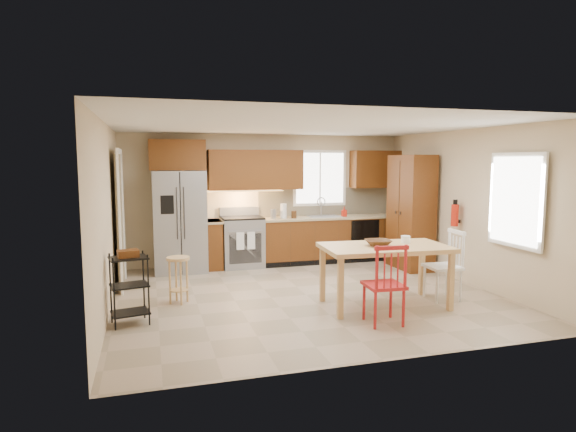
% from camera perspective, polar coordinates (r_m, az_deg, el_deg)
% --- Properties ---
extents(floor, '(5.50, 5.50, 0.00)m').
position_cam_1_polar(floor, '(7.29, 2.17, -9.32)').
color(floor, gray).
rests_on(floor, ground).
extents(ceiling, '(5.50, 5.00, 0.02)m').
position_cam_1_polar(ceiling, '(7.03, 2.26, 10.68)').
color(ceiling, silver).
rests_on(ceiling, ground).
extents(wall_back, '(5.50, 0.02, 2.50)m').
position_cam_1_polar(wall_back, '(9.45, -2.58, 2.03)').
color(wall_back, '#CCB793').
rests_on(wall_back, ground).
extents(wall_front, '(5.50, 0.02, 2.50)m').
position_cam_1_polar(wall_front, '(4.76, 11.74, -2.56)').
color(wall_front, '#CCB793').
rests_on(wall_front, ground).
extents(wall_left, '(0.02, 5.00, 2.50)m').
position_cam_1_polar(wall_left, '(6.72, -20.66, -0.23)').
color(wall_left, '#CCB793').
rests_on(wall_left, ground).
extents(wall_right, '(0.02, 5.00, 2.50)m').
position_cam_1_polar(wall_right, '(8.33, 20.47, 1.02)').
color(wall_right, '#CCB793').
rests_on(wall_right, ground).
extents(refrigerator, '(0.92, 0.75, 1.82)m').
position_cam_1_polar(refrigerator, '(8.86, -12.73, -0.64)').
color(refrigerator, gray).
rests_on(refrigerator, floor).
extents(range_stove, '(0.76, 0.63, 0.92)m').
position_cam_1_polar(range_stove, '(9.12, -5.45, -3.16)').
color(range_stove, gray).
rests_on(range_stove, floor).
extents(base_cabinet_narrow, '(0.30, 0.60, 0.90)m').
position_cam_1_polar(base_cabinet_narrow, '(9.05, -8.89, -3.34)').
color(base_cabinet_narrow, '#582B10').
rests_on(base_cabinet_narrow, floor).
extents(base_cabinet_run, '(2.92, 0.60, 0.90)m').
position_cam_1_polar(base_cabinet_run, '(9.64, 5.35, -2.69)').
color(base_cabinet_run, '#582B10').
rests_on(base_cabinet_run, floor).
extents(dishwasher, '(0.60, 0.02, 0.78)m').
position_cam_1_polar(dishwasher, '(9.60, 9.10, -2.78)').
color(dishwasher, black).
rests_on(dishwasher, floor).
extents(backsplash, '(2.92, 0.03, 0.55)m').
position_cam_1_polar(backsplash, '(9.82, 4.79, 1.75)').
color(backsplash, beige).
rests_on(backsplash, wall_back).
extents(upper_over_fridge, '(1.00, 0.35, 0.55)m').
position_cam_1_polar(upper_over_fridge, '(8.99, -13.00, 7.06)').
color(upper_over_fridge, '#5D2E0F').
rests_on(upper_over_fridge, wall_back).
extents(upper_left_block, '(1.80, 0.35, 0.75)m').
position_cam_1_polar(upper_left_block, '(9.19, -3.86, 5.49)').
color(upper_left_block, '#5D2E0F').
rests_on(upper_left_block, wall_back).
extents(upper_right_block, '(1.00, 0.35, 0.75)m').
position_cam_1_polar(upper_right_block, '(10.03, 10.31, 5.48)').
color(upper_right_block, '#5D2E0F').
rests_on(upper_right_block, wall_back).
extents(window_back, '(1.12, 0.04, 1.12)m').
position_cam_1_polar(window_back, '(9.72, 3.77, 4.51)').
color(window_back, white).
rests_on(window_back, wall_back).
extents(sink, '(0.62, 0.46, 0.16)m').
position_cam_1_polar(sink, '(9.52, 4.31, -0.31)').
color(sink, gray).
rests_on(sink, base_cabinet_run).
extents(undercab_glow, '(1.60, 0.30, 0.01)m').
position_cam_1_polar(undercab_glow, '(9.12, -5.65, 2.98)').
color(undercab_glow, '#FFBF66').
rests_on(undercab_glow, wall_back).
extents(soap_bottle, '(0.09, 0.09, 0.19)m').
position_cam_1_polar(soap_bottle, '(9.55, 6.67, 0.51)').
color(soap_bottle, '#B71C0C').
rests_on(soap_bottle, base_cabinet_run).
extents(paper_towel, '(0.12, 0.12, 0.28)m').
position_cam_1_polar(paper_towel, '(9.19, -0.54, 0.60)').
color(paper_towel, white).
rests_on(paper_towel, base_cabinet_run).
extents(canister_steel, '(0.11, 0.11, 0.18)m').
position_cam_1_polar(canister_steel, '(9.14, -1.75, 0.25)').
color(canister_steel, gray).
rests_on(canister_steel, base_cabinet_run).
extents(canister_wood, '(0.10, 0.10, 0.14)m').
position_cam_1_polar(canister_wood, '(9.22, 0.71, 0.18)').
color(canister_wood, '#442912').
rests_on(canister_wood, base_cabinet_run).
extents(pantry, '(0.50, 0.95, 2.10)m').
position_cam_1_polar(pantry, '(9.17, 14.34, 0.44)').
color(pantry, '#582B10').
rests_on(pantry, floor).
extents(fire_extinguisher, '(0.12, 0.12, 0.36)m').
position_cam_1_polar(fire_extinguisher, '(8.40, 19.16, 0.08)').
color(fire_extinguisher, '#B71C0C').
rests_on(fire_extinguisher, wall_right).
extents(window_right, '(0.04, 1.02, 1.32)m').
position_cam_1_polar(window_right, '(7.38, 25.41, 1.70)').
color(window_right, white).
rests_on(window_right, wall_right).
extents(doorway, '(0.04, 0.95, 2.10)m').
position_cam_1_polar(doorway, '(8.02, -19.32, -0.57)').
color(doorway, '#8C7A59').
rests_on(doorway, wall_left).
extents(dining_table, '(1.76, 1.07, 0.83)m').
position_cam_1_polar(dining_table, '(6.79, 11.37, -7.02)').
color(dining_table, tan).
rests_on(dining_table, floor).
extents(chair_red, '(0.50, 0.50, 1.00)m').
position_cam_1_polar(chair_red, '(6.06, 11.28, -7.86)').
color(chair_red, '#AD1A1C').
rests_on(chair_red, floor).
extents(chair_white, '(0.50, 0.50, 1.00)m').
position_cam_1_polar(chair_white, '(7.29, 17.87, -5.58)').
color(chair_white, white).
rests_on(chair_white, floor).
extents(table_bowl, '(0.37, 0.37, 0.08)m').
position_cam_1_polar(table_bowl, '(6.66, 10.64, -3.54)').
color(table_bowl, '#442912').
rests_on(table_bowl, dining_table).
extents(table_jar, '(0.14, 0.14, 0.16)m').
position_cam_1_polar(table_jar, '(6.97, 13.77, -2.90)').
color(table_jar, white).
rests_on(table_jar, dining_table).
extents(bar_stool, '(0.32, 0.32, 0.66)m').
position_cam_1_polar(bar_stool, '(6.98, -12.85, -7.41)').
color(bar_stool, tan).
rests_on(bar_stool, floor).
extents(utility_cart, '(0.49, 0.42, 0.87)m').
position_cam_1_polar(utility_cart, '(6.23, -18.28, -8.24)').
color(utility_cart, black).
rests_on(utility_cart, floor).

